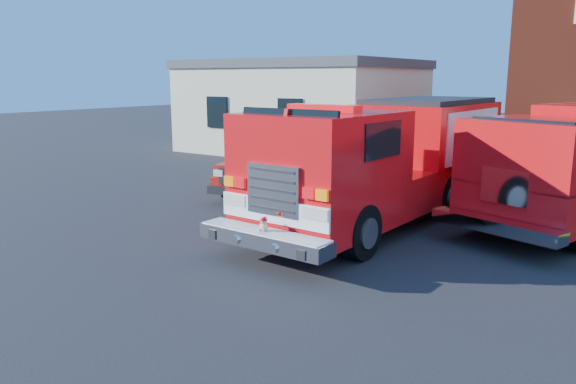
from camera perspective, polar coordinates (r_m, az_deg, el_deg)
The scene contains 4 objects.
ground at distance 12.44m, azimuth 3.18°, elevation -4.96°, with size 100.00×100.00×0.00m, color black.
side_building at distance 27.76m, azimuth 1.56°, elevation 8.80°, with size 10.20×8.20×4.35m.
fire_engine at distance 14.26m, azimuth 10.22°, elevation 3.37°, with size 3.15×9.83×2.99m.
pickup_truck at distance 17.83m, azimuth -0.55°, elevation 3.02°, with size 3.19×6.03×1.88m.
Camera 1 is at (6.25, -10.16, 3.53)m, focal length 35.00 mm.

